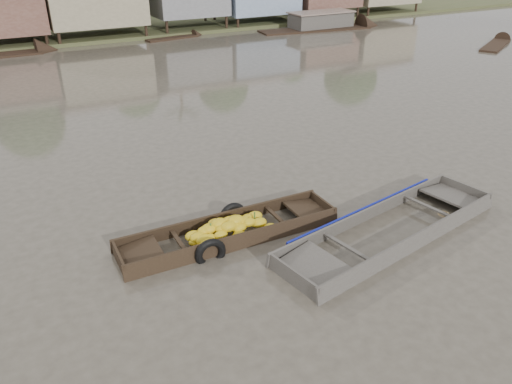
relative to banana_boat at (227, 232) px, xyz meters
name	(u,v)px	position (x,y,z in m)	size (l,w,h in m)	color
ground	(272,246)	(0.80, -0.86, -0.16)	(120.00, 120.00, 0.00)	#454035
banana_boat	(227,232)	(0.00, 0.00, 0.00)	(5.68, 1.53, 0.80)	black
viewer_boat	(390,232)	(3.70, -1.81, -0.12)	(6.93, 2.87, 0.54)	#3B3632
distant_boats	(254,34)	(13.52, 23.59, 0.05)	(48.33, 15.62, 1.38)	black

